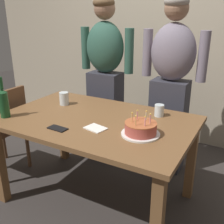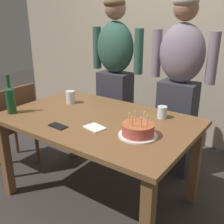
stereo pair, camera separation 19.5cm
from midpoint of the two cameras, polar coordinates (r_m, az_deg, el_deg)
name	(u,v)px [view 1 (the left image)]	position (r m, az deg, el deg)	size (l,w,h in m)	color
ground_plane	(97,197)	(2.48, -5.48, -17.55)	(10.00, 10.00, 0.00)	#332D2B
back_wall	(165,32)	(3.35, 9.47, 16.37)	(5.20, 0.10, 2.60)	tan
dining_table	(96,130)	(2.15, -6.06, -3.90)	(1.50, 0.96, 0.74)	brown
birthday_cake	(141,129)	(1.81, 3.01, -3.67)	(0.26, 0.26, 0.16)	white
water_glass_near	(64,99)	(2.46, -12.35, 2.76)	(0.08, 0.08, 0.11)	silver
water_glass_far	(159,110)	(2.15, 7.40, 0.28)	(0.07, 0.07, 0.10)	silver
wine_bottle	(4,102)	(2.30, -24.22, 1.87)	(0.07, 0.07, 0.32)	#194723
cell_phone	(58,128)	(1.98, -14.21, -3.44)	(0.14, 0.07, 0.01)	black
napkin_stack	(96,128)	(1.93, -6.39, -3.49)	(0.15, 0.11, 0.01)	white
person_man_bearded	(105,77)	(2.89, -3.39, 7.41)	(0.61, 0.27, 1.66)	#33333D
person_woman_cardigan	(171,85)	(2.58, 10.18, 5.57)	(0.61, 0.27, 1.66)	#33333D
dining_chair	(3,125)	(2.78, -23.88, -2.63)	(0.42, 0.42, 0.87)	brown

